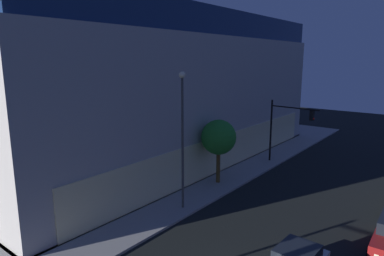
# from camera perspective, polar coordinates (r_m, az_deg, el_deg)

# --- Properties ---
(modern_building) EXTENTS (36.79, 20.98, 14.23)m
(modern_building) POSITION_cam_1_polar(r_m,az_deg,el_deg) (36.37, -8.26, 6.75)
(modern_building) COLOR #4C4C51
(modern_building) RESTS_ON ground
(traffic_light_far_corner) EXTENTS (0.63, 4.79, 6.01)m
(traffic_light_far_corner) POSITION_cam_1_polar(r_m,az_deg,el_deg) (33.02, 15.47, 0.89)
(traffic_light_far_corner) COLOR black
(traffic_light_far_corner) RESTS_ON sidewalk_corner
(street_lamp_sidewalk) EXTENTS (0.44, 0.44, 9.10)m
(street_lamp_sidewalk) POSITION_cam_1_polar(r_m,az_deg,el_deg) (21.87, -1.61, 0.34)
(street_lamp_sidewalk) COLOR #424242
(street_lamp_sidewalk) RESTS_ON sidewalk_corner
(sidewalk_tree) EXTENTS (2.80, 2.80, 5.16)m
(sidewalk_tree) POSITION_cam_1_polar(r_m,az_deg,el_deg) (27.01, 4.50, -1.60)
(sidewalk_tree) COLOR brown
(sidewalk_tree) RESTS_ON sidewalk_corner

